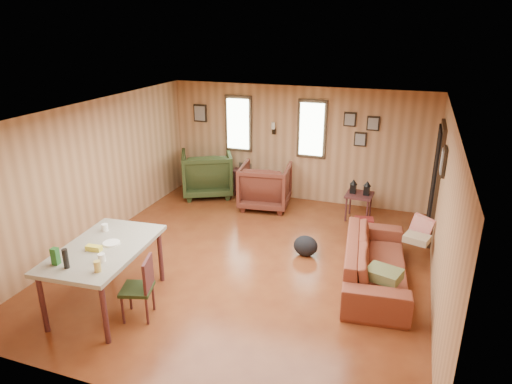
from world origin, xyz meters
TOP-DOWN VIEW (x-y plane):
  - room at (0.17, 0.27)m, footprint 5.54×6.04m
  - sofa at (1.96, 0.07)m, footprint 0.88×2.28m
  - recliner_brown at (-0.48, 2.31)m, footprint 1.08×1.03m
  - recliner_green at (-1.91, 2.58)m, footprint 1.38×1.36m
  - end_table at (-1.14, 2.99)m, footprint 0.61×0.57m
  - side_table at (1.42, 2.31)m, footprint 0.52×0.52m
  - cooler at (1.59, 1.82)m, footprint 0.37×0.29m
  - backpack at (0.81, 0.52)m, footprint 0.42×0.32m
  - sofa_pillows at (2.31, 0.17)m, footprint 0.90×1.87m
  - dining_table at (-1.37, -1.71)m, footprint 1.13×1.75m
  - dining_chair at (-0.76, -1.79)m, footprint 0.47×0.47m

SIDE VIEW (x-z plane):
  - cooler at x=1.59m, z-range 0.00..0.24m
  - backpack at x=0.81m, z-range 0.00..0.34m
  - end_table at x=-1.14m, z-range 0.04..0.73m
  - sofa at x=1.96m, z-range 0.00..0.87m
  - dining_chair at x=-0.76m, z-range 0.05..0.89m
  - recliner_brown at x=-0.48m, z-range 0.00..1.00m
  - sofa_pillows at x=2.31m, z-range 0.32..0.70m
  - side_table at x=1.42m, z-range 0.14..0.94m
  - recliner_green at x=-1.91m, z-range 0.00..1.08m
  - dining_table at x=-1.37m, z-range 0.23..1.33m
  - room at x=0.17m, z-range -0.02..2.43m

